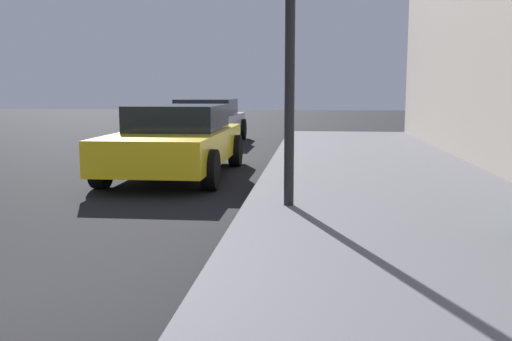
% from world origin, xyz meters
% --- Properties ---
extents(car_yellow, '(1.98, 4.35, 1.27)m').
position_xyz_m(car_yellow, '(0.39, 6.80, 0.65)').
color(car_yellow, yellow).
rests_on(car_yellow, ground_plane).
extents(car_silver, '(2.02, 4.13, 1.27)m').
position_xyz_m(car_silver, '(-0.29, 13.07, 0.65)').
color(car_silver, '#B7B7BF').
rests_on(car_silver, ground_plane).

